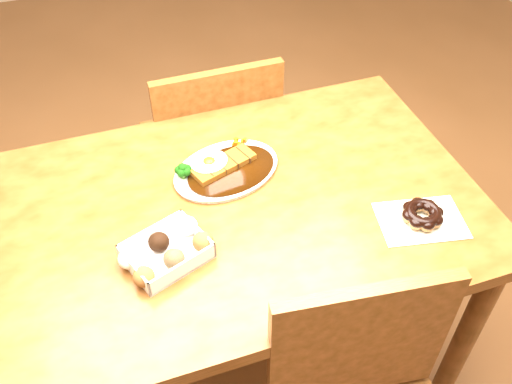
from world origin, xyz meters
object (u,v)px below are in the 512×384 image
object	(u,v)px
table	(241,230)
pon_de_ring	(422,215)
donut_box	(167,251)
chair_far	(212,150)
katsu_curry_plate	(224,168)

from	to	relation	value
table	pon_de_ring	bearing A→B (deg)	-26.40
donut_box	chair_far	bearing A→B (deg)	67.01
chair_far	katsu_curry_plate	distance (m)	0.51
katsu_curry_plate	donut_box	distance (m)	0.31
chair_far	katsu_curry_plate	size ratio (longest dim) A/B	2.63
pon_de_ring	table	bearing A→B (deg)	153.60
chair_far	donut_box	world-z (taller)	chair_far
chair_far	pon_de_ring	xyz separation A→B (m)	(0.33, -0.73, 0.29)
table	donut_box	xyz separation A→B (m)	(-0.21, -0.11, 0.12)
table	donut_box	bearing A→B (deg)	-152.15
table	katsu_curry_plate	bearing A→B (deg)	91.66
katsu_curry_plate	chair_far	bearing A→B (deg)	80.45
table	chair_far	bearing A→B (deg)	83.01
table	donut_box	distance (m)	0.27
chair_far	pon_de_ring	distance (m)	0.85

